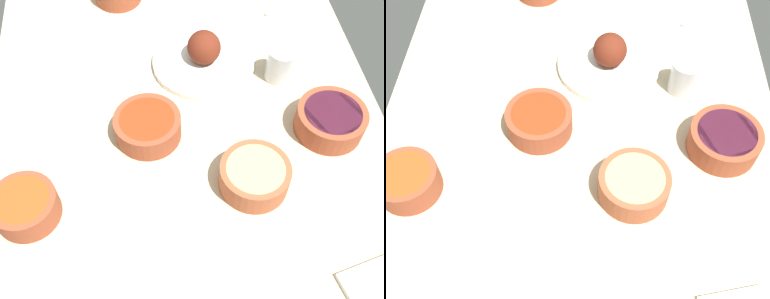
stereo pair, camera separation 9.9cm
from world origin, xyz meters
TOP-DOWN VIEW (x-y plane):
  - dining_table at (0.00, 0.00)cm, footprint 140.00×90.00cm
  - plate_far_side at (-27.01, 6.49)cm, footprint 25.30×25.30cm
  - bowl_sauce at (-6.74, -8.85)cm, footprint 14.66×14.66cm
  - bowl_onions at (-3.08, 31.09)cm, footprint 15.30×15.30cm
  - bowl_soup at (9.85, -33.91)cm, footprint 12.99×12.99cm
  - bowl_pasta at (8.90, 11.55)cm, footprint 14.37×14.37cm
  - water_tumbler at (-20.21, 23.97)cm, footprint 6.87×6.87cm
  - fork_loose at (-49.79, 30.59)cm, footprint 15.09×9.91cm

SIDE VIEW (x-z plane):
  - dining_table at x=0.00cm, z-range 0.00..4.00cm
  - fork_loose at x=-49.79cm, z-range 4.00..4.80cm
  - plate_far_side at x=-27.01cm, z-range 1.79..10.97cm
  - bowl_sauce at x=-6.74cm, z-range 4.25..9.88cm
  - bowl_soup at x=9.85cm, z-range 4.25..10.13cm
  - bowl_onions at x=-3.08cm, z-range 4.25..10.15cm
  - bowl_pasta at x=8.90cm, z-range 4.25..10.20cm
  - water_tumbler at x=-20.21cm, z-range 4.00..12.53cm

